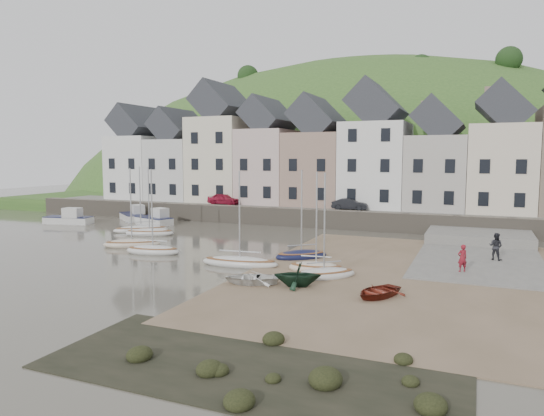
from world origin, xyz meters
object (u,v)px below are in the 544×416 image
at_px(sailboat_0, 141,229).
at_px(person_dark, 496,246).
at_px(rowboat_red, 378,291).
at_px(person_red, 462,258).
at_px(rowboat_white, 252,278).
at_px(rowboat_green, 297,274).
at_px(car_right, 350,204).
at_px(car_left, 224,199).

distance_m(sailboat_0, person_dark, 30.08).
height_order(rowboat_red, person_red, person_red).
distance_m(rowboat_white, rowboat_green, 2.59).
xyz_separation_m(rowboat_green, person_dark, (10.00, 11.31, 0.31)).
bearing_deg(person_red, person_dark, -146.90).
xyz_separation_m(rowboat_white, rowboat_green, (2.53, 0.40, 0.35)).
xyz_separation_m(person_red, car_right, (-11.21, 17.57, 1.24)).
bearing_deg(car_right, person_dark, -138.94).
bearing_deg(person_red, rowboat_green, 6.63).
height_order(sailboat_0, rowboat_red, sailboat_0).
xyz_separation_m(sailboat_0, rowboat_red, (24.40, -13.14, 0.09)).
bearing_deg(rowboat_white, sailboat_0, -148.15).
relative_size(rowboat_white, rowboat_red, 1.08).
distance_m(person_red, car_left, 31.09).
bearing_deg(car_right, rowboat_white, 177.32).
xyz_separation_m(person_red, car_left, (-25.61, 17.57, 1.29)).
height_order(rowboat_green, person_dark, person_dark).
bearing_deg(rowboat_red, rowboat_green, -157.97).
distance_m(sailboat_0, rowboat_red, 27.71).
bearing_deg(rowboat_red, rowboat_white, -152.88).
relative_size(sailboat_0, rowboat_white, 2.09).
bearing_deg(car_right, rowboat_red, -167.22).
bearing_deg(person_red, car_left, -68.01).
bearing_deg(sailboat_0, person_red, -12.00).
relative_size(person_dark, car_right, 0.51).
distance_m(person_dark, car_left, 30.52).
height_order(person_red, car_left, car_left).
xyz_separation_m(rowboat_white, car_left, (-15.03, 24.77, 1.86)).
xyz_separation_m(rowboat_red, person_red, (3.69, 7.17, 0.60)).
relative_size(person_red, car_left, 0.44).
bearing_deg(car_right, rowboat_green, -176.75).
bearing_deg(sailboat_0, rowboat_red, -28.31).
height_order(rowboat_green, car_left, car_left).
distance_m(rowboat_red, car_right, 25.93).
distance_m(sailboat_0, car_left, 12.03).
xyz_separation_m(sailboat_0, rowboat_white, (17.50, -13.17, 0.11)).
distance_m(person_red, person_dark, 4.91).
xyz_separation_m(rowboat_green, car_right, (-3.16, 24.37, 1.47)).
relative_size(rowboat_white, person_red, 1.83).
height_order(person_dark, car_right, car_right).
distance_m(sailboat_0, rowboat_white, 21.90).
relative_size(sailboat_0, person_dark, 3.46).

